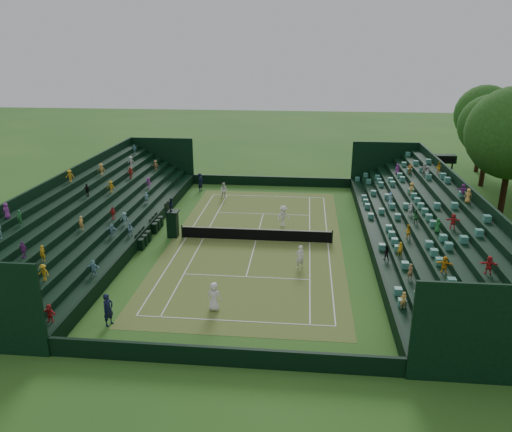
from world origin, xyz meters
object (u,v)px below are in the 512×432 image
Objects in this scene: tennis_net at (256,234)px; umpire_chair at (172,220)px; player_near_west at (214,297)px; player_far_west at (224,191)px; player_near_east at (300,257)px; player_far_east at (283,216)px.

umpire_chair is (-6.56, 0.19, 0.82)m from tennis_net.
umpire_chair is at bearing -54.59° from player_near_west.
player_far_west is (2.35, 10.59, -0.55)m from umpire_chair.
player_near_west is at bearing 28.93° from player_near_east.
umpire_chair is at bearing -49.36° from player_near_east.
player_far_east reaches higher than tennis_net.
umpire_chair reaches higher than player_near_east.
player_near_west is at bearing -83.77° from player_far_west.
umpire_chair is 1.86× the size of player_near_west.
tennis_net is at bearing -1.65° from umpire_chair.
player_far_west is at bearing -87.17° from player_near_east.
player_near_east reaches higher than player_far_west.
player_near_west is (5.28, -10.98, -0.50)m from umpire_chair.
player_near_east is 1.03× the size of player_far_west.
player_near_east is 0.93× the size of player_far_east.
player_near_west is 14.60m from player_far_east.
player_far_east is (6.13, -7.32, 0.09)m from player_far_west.
umpire_chair is 10.86m from player_far_west.
umpire_chair reaches higher than player_far_west.
player_far_west is 0.90× the size of player_far_east.
player_near_west is at bearing -139.59° from player_far_east.
tennis_net is 10.88m from player_near_west.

